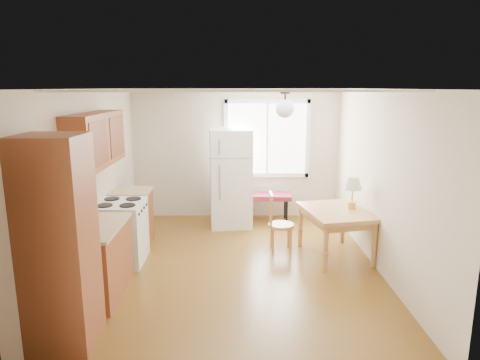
{
  "coord_description": "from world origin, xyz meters",
  "views": [
    {
      "loc": [
        0.01,
        -5.75,
        2.52
      ],
      "look_at": [
        0.06,
        0.56,
        1.15
      ],
      "focal_mm": 32.0,
      "sensor_mm": 36.0,
      "label": 1
    }
  ],
  "objects_px": {
    "bench": "(261,197)",
    "chair": "(276,219)",
    "dining_table": "(336,217)",
    "refrigerator": "(231,178)"
  },
  "relations": [
    {
      "from": "bench",
      "to": "chair",
      "type": "height_order",
      "value": "chair"
    },
    {
      "from": "bench",
      "to": "dining_table",
      "type": "distance_m",
      "value": 2.05
    },
    {
      "from": "bench",
      "to": "dining_table",
      "type": "bearing_deg",
      "value": -56.17
    },
    {
      "from": "bench",
      "to": "chair",
      "type": "relative_size",
      "value": 1.29
    },
    {
      "from": "chair",
      "to": "dining_table",
      "type": "bearing_deg",
      "value": -15.51
    },
    {
      "from": "bench",
      "to": "dining_table",
      "type": "xyz_separation_m",
      "value": [
        1.03,
        -1.76,
        0.15
      ]
    },
    {
      "from": "bench",
      "to": "refrigerator",
      "type": "bearing_deg",
      "value": -154.8
    },
    {
      "from": "refrigerator",
      "to": "bench",
      "type": "height_order",
      "value": "refrigerator"
    },
    {
      "from": "refrigerator",
      "to": "dining_table",
      "type": "relative_size",
      "value": 1.36
    },
    {
      "from": "dining_table",
      "to": "chair",
      "type": "height_order",
      "value": "chair"
    }
  ]
}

